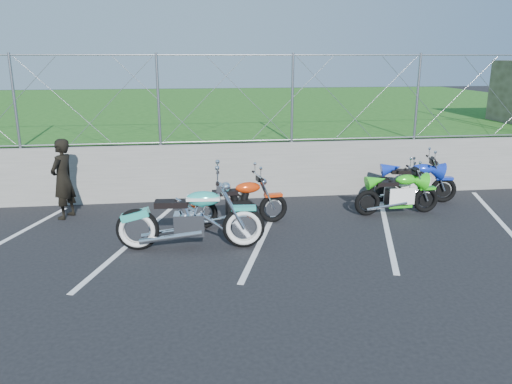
{
  "coord_description": "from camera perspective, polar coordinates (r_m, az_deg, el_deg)",
  "views": [
    {
      "loc": [
        -1.36,
        -7.78,
        3.23
      ],
      "look_at": [
        -0.13,
        1.3,
        0.73
      ],
      "focal_mm": 35.0,
      "sensor_mm": 36.0,
      "label": 1
    }
  ],
  "objects": [
    {
      "name": "sportbike_blue",
      "position": [
        11.86,
        17.64,
        0.95
      ],
      "size": [
        1.95,
        0.69,
        1.02
      ],
      "rotation": [
        0.0,
        0.0,
        -0.18
      ],
      "color": "black",
      "rests_on": "ground"
    },
    {
      "name": "ground",
      "position": [
        8.53,
        2.07,
        -6.96
      ],
      "size": [
        90.0,
        90.0,
        0.0
      ],
      "primitive_type": "plane",
      "color": "black",
      "rests_on": "ground"
    },
    {
      "name": "sportbike_green",
      "position": [
        10.87,
        15.96,
        -0.31
      ],
      "size": [
        1.87,
        0.66,
        0.97
      ],
      "rotation": [
        0.0,
        0.0,
        0.04
      ],
      "color": "black",
      "rests_on": "ground"
    },
    {
      "name": "grass_field",
      "position": [
        21.48,
        -4.07,
        8.36
      ],
      "size": [
        30.0,
        20.0,
        1.3
      ],
      "primitive_type": "cube",
      "color": "#1F5216",
      "rests_on": "ground"
    },
    {
      "name": "naked_orange",
      "position": [
        9.75,
        -1.85,
        -1.43
      ],
      "size": [
        2.0,
        0.68,
        1.0
      ],
      "rotation": [
        0.0,
        0.0,
        0.14
      ],
      "color": "black",
      "rests_on": "ground"
    },
    {
      "name": "person_standing",
      "position": [
        10.84,
        -21.21,
        1.4
      ],
      "size": [
        0.6,
        0.71,
        1.64
      ],
      "primitive_type": "imported",
      "rotation": [
        0.0,
        0.0,
        -1.98
      ],
      "color": "black",
      "rests_on": "ground"
    },
    {
      "name": "cruiser_turquoise",
      "position": [
        8.61,
        -7.27,
        -3.25
      ],
      "size": [
        2.56,
        0.81,
        1.27
      ],
      "rotation": [
        0.0,
        0.0,
        -0.07
      ],
      "color": "black",
      "rests_on": "ground"
    },
    {
      "name": "chain_link_fence",
      "position": [
        11.4,
        -0.84,
        10.61
      ],
      "size": [
        28.0,
        0.03,
        2.0
      ],
      "color": "gray",
      "rests_on": "retaining_wall"
    },
    {
      "name": "parking_lines",
      "position": [
        9.7,
        8.08,
        -4.3
      ],
      "size": [
        18.29,
        4.31,
        0.01
      ],
      "color": "silver",
      "rests_on": "ground"
    },
    {
      "name": "retaining_wall",
      "position": [
        11.65,
        -0.81,
        2.5
      ],
      "size": [
        30.0,
        0.22,
        1.3
      ],
      "primitive_type": "cube",
      "color": "slate",
      "rests_on": "ground"
    }
  ]
}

